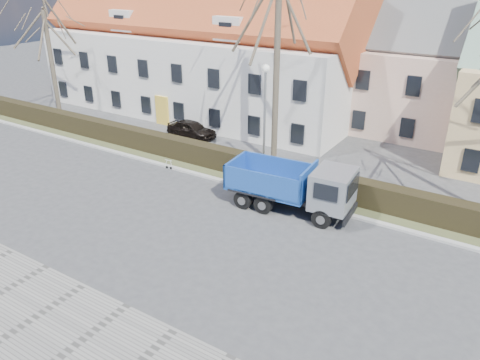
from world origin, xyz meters
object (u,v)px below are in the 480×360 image
Objects in this scene: cart_frame at (166,163)px; parked_car_a at (192,129)px; streetlight at (265,120)px; dump_truck at (286,185)px.

parked_car_a reaches higher than cart_frame.
parked_car_a is at bearing 159.97° from streetlight.
cart_frame is at bearing -157.89° from parked_car_a.
dump_truck reaches higher than cart_frame.
streetlight is 9.09× the size of cart_frame.
dump_truck is 9.26× the size of cart_frame.
streetlight is 8.26m from parked_car_a.
parked_car_a is (-7.38, 2.69, -2.57)m from streetlight.
parked_car_a is at bearing 111.91° from cart_frame.
streetlight is (-3.14, 3.34, 1.89)m from dump_truck.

